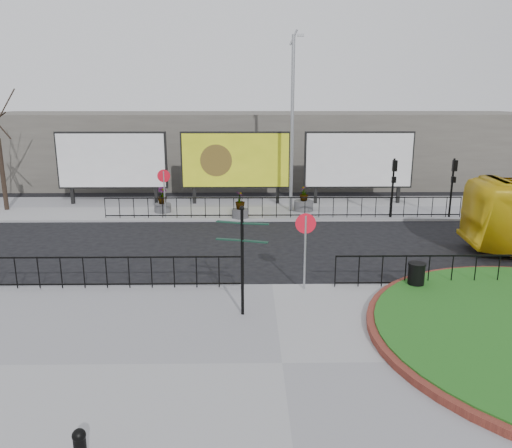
{
  "coord_description": "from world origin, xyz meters",
  "views": [
    {
      "loc": [
        -0.75,
        -15.31,
        6.03
      ],
      "look_at": [
        -0.51,
        1.84,
        1.69
      ],
      "focal_mm": 35.0,
      "sensor_mm": 36.0,
      "label": 1
    }
  ],
  "objects_px": {
    "planter_b": "(240,208)",
    "lamp_post": "(292,122)",
    "fingerpost_sign": "(242,250)",
    "planter_a": "(163,203)",
    "planter_c": "(304,203)",
    "billboard_mid": "(236,160)",
    "litter_bin": "(416,277)",
    "bollard": "(80,446)"
  },
  "relations": [
    {
      "from": "billboard_mid",
      "to": "lamp_post",
      "type": "xyz_separation_m",
      "value": [
        3.01,
        -1.97,
        2.23
      ]
    },
    {
      "from": "fingerpost_sign",
      "to": "lamp_post",
      "type": "bearing_deg",
      "value": 97.97
    },
    {
      "from": "billboard_mid",
      "to": "planter_b",
      "type": "bearing_deg",
      "value": -85.2
    },
    {
      "from": "fingerpost_sign",
      "to": "planter_b",
      "type": "relative_size",
      "value": 2.3
    },
    {
      "from": "billboard_mid",
      "to": "bollard",
      "type": "xyz_separation_m",
      "value": [
        -2.03,
        -21.24,
        -2.09
      ]
    },
    {
      "from": "bollard",
      "to": "planter_b",
      "type": "relative_size",
      "value": 0.52
    },
    {
      "from": "bollard",
      "to": "planter_b",
      "type": "xyz_separation_m",
      "value": [
        2.33,
        17.67,
        0.12
      ]
    },
    {
      "from": "fingerpost_sign",
      "to": "planter_b",
      "type": "xyz_separation_m",
      "value": [
        -0.26,
        11.71,
        -1.37
      ]
    },
    {
      "from": "billboard_mid",
      "to": "fingerpost_sign",
      "type": "bearing_deg",
      "value": -87.9
    },
    {
      "from": "litter_bin",
      "to": "planter_c",
      "type": "xyz_separation_m",
      "value": [
        -2.3,
        11.6,
        -0.02
      ]
    },
    {
      "from": "planter_a",
      "to": "billboard_mid",
      "type": "bearing_deg",
      "value": 30.13
    },
    {
      "from": "planter_c",
      "to": "billboard_mid",
      "type": "bearing_deg",
      "value": 151.95
    },
    {
      "from": "lamp_post",
      "to": "litter_bin",
      "type": "distance_m",
      "value": 12.71
    },
    {
      "from": "planter_a",
      "to": "litter_bin",
      "type": "bearing_deg",
      "value": -48.99
    },
    {
      "from": "bollard",
      "to": "litter_bin",
      "type": "xyz_separation_m",
      "value": [
        8.03,
        7.67,
        0.07
      ]
    },
    {
      "from": "litter_bin",
      "to": "planter_a",
      "type": "bearing_deg",
      "value": 131.01
    },
    {
      "from": "planter_a",
      "to": "planter_c",
      "type": "relative_size",
      "value": 0.97
    },
    {
      "from": "fingerpost_sign",
      "to": "planter_a",
      "type": "height_order",
      "value": "fingerpost_sign"
    },
    {
      "from": "planter_b",
      "to": "planter_c",
      "type": "height_order",
      "value": "planter_c"
    },
    {
      "from": "fingerpost_sign",
      "to": "planter_b",
      "type": "bearing_deg",
      "value": 109.65
    },
    {
      "from": "billboard_mid",
      "to": "planter_b",
      "type": "xyz_separation_m",
      "value": [
        0.3,
        -3.57,
        -1.97
      ]
    },
    {
      "from": "lamp_post",
      "to": "planter_c",
      "type": "relative_size",
      "value": 6.71
    },
    {
      "from": "bollard",
      "to": "planter_a",
      "type": "relative_size",
      "value": 0.53
    },
    {
      "from": "lamp_post",
      "to": "fingerpost_sign",
      "type": "height_order",
      "value": "lamp_post"
    },
    {
      "from": "planter_a",
      "to": "planter_c",
      "type": "xyz_separation_m",
      "value": [
        7.55,
        0.27,
        -0.05
      ]
    },
    {
      "from": "planter_c",
      "to": "litter_bin",
      "type": "bearing_deg",
      "value": -78.79
    },
    {
      "from": "lamp_post",
      "to": "planter_a",
      "type": "bearing_deg",
      "value": -177.78
    },
    {
      "from": "litter_bin",
      "to": "planter_b",
      "type": "distance_m",
      "value": 11.51
    },
    {
      "from": "planter_a",
      "to": "planter_b",
      "type": "height_order",
      "value": "planter_b"
    },
    {
      "from": "bollard",
      "to": "planter_c",
      "type": "distance_m",
      "value": 20.11
    },
    {
      "from": "billboard_mid",
      "to": "planter_b",
      "type": "distance_m",
      "value": 4.09
    },
    {
      "from": "planter_b",
      "to": "planter_c",
      "type": "xyz_separation_m",
      "value": [
        3.4,
        1.6,
        -0.07
      ]
    },
    {
      "from": "billboard_mid",
      "to": "planter_c",
      "type": "xyz_separation_m",
      "value": [
        3.7,
        -1.97,
        -2.04
      ]
    },
    {
      "from": "planter_a",
      "to": "planter_c",
      "type": "height_order",
      "value": "planter_c"
    },
    {
      "from": "fingerpost_sign",
      "to": "planter_a",
      "type": "distance_m",
      "value": 13.84
    },
    {
      "from": "lamp_post",
      "to": "billboard_mid",
      "type": "bearing_deg",
      "value": 146.75
    },
    {
      "from": "lamp_post",
      "to": "planter_a",
      "type": "distance_m",
      "value": 8.06
    },
    {
      "from": "billboard_mid",
      "to": "planter_b",
      "type": "height_order",
      "value": "billboard_mid"
    },
    {
      "from": "planter_b",
      "to": "litter_bin",
      "type": "bearing_deg",
      "value": -60.32
    },
    {
      "from": "fingerpost_sign",
      "to": "planter_c",
      "type": "xyz_separation_m",
      "value": [
        3.14,
        13.31,
        -1.45
      ]
    },
    {
      "from": "lamp_post",
      "to": "planter_b",
      "type": "height_order",
      "value": "lamp_post"
    },
    {
      "from": "planter_b",
      "to": "lamp_post",
      "type": "bearing_deg",
      "value": 30.58
    }
  ]
}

